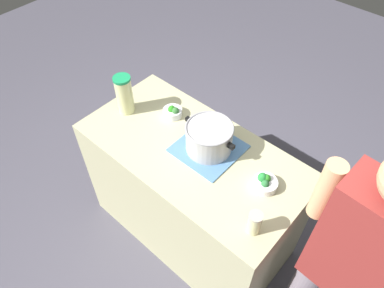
{
  "coord_description": "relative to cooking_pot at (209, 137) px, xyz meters",
  "views": [
    {
      "loc": [
        0.89,
        -1.0,
        2.44
      ],
      "look_at": [
        0.0,
        0.0,
        0.94
      ],
      "focal_mm": 33.82,
      "sensor_mm": 36.0,
      "label": 1
    }
  ],
  "objects": [
    {
      "name": "mason_jar",
      "position": [
        0.48,
        -0.25,
        -0.03
      ],
      "size": [
        0.07,
        0.07,
        0.13
      ],
      "color": "beige",
      "rests_on": "counter_slab"
    },
    {
      "name": "lemonade_pitcher",
      "position": [
        -0.59,
        -0.09,
        0.03
      ],
      "size": [
        0.11,
        0.11,
        0.25
      ],
      "color": "beige",
      "rests_on": "counter_slab"
    },
    {
      "name": "broccoli_bowl_front",
      "position": [
        0.38,
        -0.01,
        -0.06
      ],
      "size": [
        0.13,
        0.13,
        0.08
      ],
      "color": "silver",
      "rests_on": "counter_slab"
    },
    {
      "name": "cooking_pot",
      "position": [
        0.0,
        0.0,
        0.0
      ],
      "size": [
        0.33,
        0.27,
        0.17
      ],
      "color": "#B7B7BC",
      "rests_on": "dish_cloth"
    },
    {
      "name": "counter_slab",
      "position": [
        -0.06,
        -0.07,
        -0.54
      ],
      "size": [
        1.34,
        0.67,
        0.89
      ],
      "primitive_type": "cube",
      "color": "#B8B489",
      "rests_on": "ground_plane"
    },
    {
      "name": "ground_plane",
      "position": [
        -0.06,
        -0.07,
        -0.98
      ],
      "size": [
        8.0,
        8.0,
        0.0
      ],
      "primitive_type": "plane",
      "color": "#514E5C"
    },
    {
      "name": "person_cook",
      "position": [
        0.9,
        -0.16,
        -0.06
      ],
      "size": [
        0.5,
        0.22,
        1.67
      ],
      "color": "gray",
      "rests_on": "ground_plane"
    },
    {
      "name": "broccoli_bowl_center",
      "position": [
        -0.34,
        0.06,
        -0.06
      ],
      "size": [
        0.12,
        0.12,
        0.07
      ],
      "color": "silver",
      "rests_on": "counter_slab"
    },
    {
      "name": "dish_cloth",
      "position": [
        0.0,
        -0.0,
        -0.09
      ],
      "size": [
        0.34,
        0.34,
        0.01
      ],
      "primitive_type": "cube",
      "color": "#507EB1",
      "rests_on": "counter_slab"
    }
  ]
}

